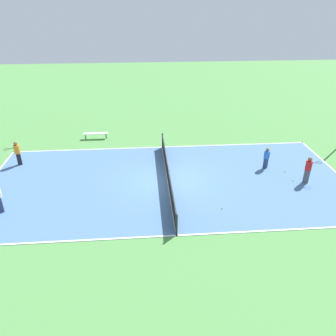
{
  "coord_description": "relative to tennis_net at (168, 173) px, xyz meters",
  "views": [
    {
      "loc": [
        16.73,
        -1.34,
        9.69
      ],
      "look_at": [
        0.0,
        0.0,
        0.9
      ],
      "focal_mm": 35.0,
      "sensor_mm": 36.0,
      "label": 1
    }
  ],
  "objects": [
    {
      "name": "player_center_orange",
      "position": [
        -2.94,
        -9.43,
        0.36
      ],
      "size": [
        0.73,
        0.98,
        1.6
      ],
      "rotation": [
        0.0,
        0.0,
        5.2
      ],
      "color": "black",
      "rests_on": "court_surface"
    },
    {
      "name": "ground_plane",
      "position": [
        0.0,
        0.0,
        -0.58
      ],
      "size": [
        80.0,
        80.0,
        0.0
      ],
      "primitive_type": "plane",
      "color": "#518E47"
    },
    {
      "name": "tennis_net",
      "position": [
        0.0,
        0.0,
        0.0
      ],
      "size": [
        9.87,
        0.1,
        1.09
      ],
      "color": "black",
      "rests_on": "court_surface"
    },
    {
      "name": "tennis_ball_right_alley",
      "position": [
        3.06,
        2.55,
        -0.52
      ],
      "size": [
        0.07,
        0.07,
        0.07
      ],
      "primitive_type": "sphere",
      "color": "#CCE033",
      "rests_on": "court_surface"
    },
    {
      "name": "tennis_ball_midcourt",
      "position": [
        0.56,
        7.39,
        -0.52
      ],
      "size": [
        0.07,
        0.07,
        0.07
      ],
      "primitive_type": "sphere",
      "color": "#CCE033",
      "rests_on": "court_surface"
    },
    {
      "name": "tennis_ball_near_net",
      "position": [
        -0.61,
        7.38,
        -0.52
      ],
      "size": [
        0.07,
        0.07,
        0.07
      ],
      "primitive_type": "sphere",
      "color": "#CCE033",
      "rests_on": "court_surface"
    },
    {
      "name": "court_surface",
      "position": [
        0.0,
        0.0,
        -0.57
      ],
      "size": [
        10.07,
        21.15,
        0.02
      ],
      "color": "#4C729E",
      "rests_on": "ground_plane"
    },
    {
      "name": "bench",
      "position": [
        -7.04,
        -5.0,
        -0.18
      ],
      "size": [
        0.36,
        1.85,
        0.45
      ],
      "rotation": [
        0.0,
        0.0,
        1.57
      ],
      "color": "silver",
      "rests_on": "ground_plane"
    },
    {
      "name": "player_coach_red",
      "position": [
        0.77,
        8.05,
        0.38
      ],
      "size": [
        0.4,
        0.95,
        1.63
      ],
      "rotation": [
        0.0,
        0.0,
        1.65
      ],
      "color": "#4C4C51",
      "rests_on": "court_surface"
    },
    {
      "name": "player_near_blue",
      "position": [
        -1.19,
        6.3,
        0.22
      ],
      "size": [
        0.51,
        0.51,
        1.38
      ],
      "rotation": [
        0.0,
        0.0,
        2.29
      ],
      "color": "navy",
      "rests_on": "court_surface"
    }
  ]
}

